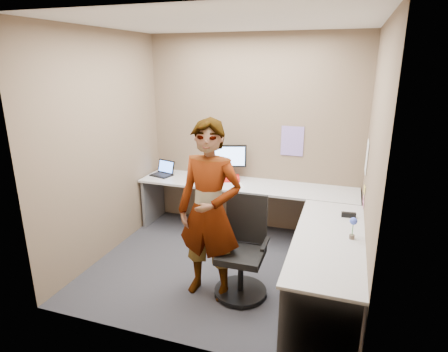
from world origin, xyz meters
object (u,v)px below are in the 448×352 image
(office_chair, at_px, (242,256))
(person, at_px, (209,211))
(desk, at_px, (268,214))
(monitor, at_px, (229,158))

(office_chair, relative_size, person, 0.56)
(person, bearing_deg, office_chair, 26.19)
(desk, relative_size, monitor, 6.58)
(desk, distance_m, person, 1.03)
(desk, height_order, person, person)
(desk, height_order, office_chair, office_chair)
(office_chair, height_order, person, person)
(monitor, relative_size, office_chair, 0.44)
(desk, relative_size, office_chair, 2.91)
(monitor, distance_m, office_chair, 1.71)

